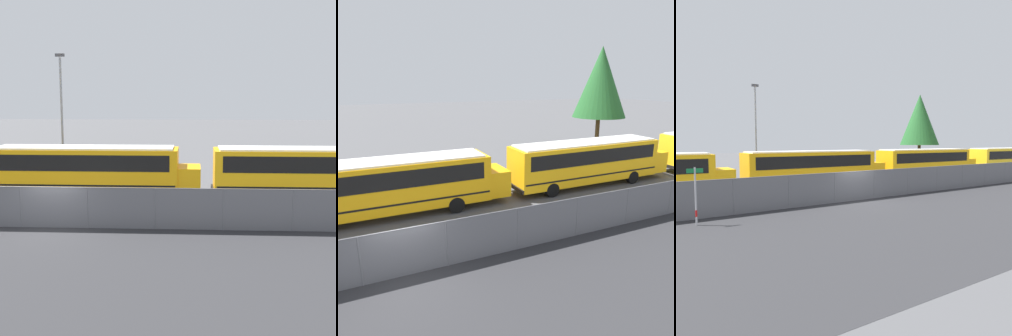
% 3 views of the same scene
% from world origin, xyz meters
% --- Properties ---
extents(ground_plane, '(200.00, 200.00, 0.00)m').
position_xyz_m(ground_plane, '(0.00, 0.00, 0.00)').
color(ground_plane, '#4C4C4F').
extents(fence, '(77.26, 0.07, 1.92)m').
position_xyz_m(fence, '(-0.00, -0.00, 0.98)').
color(fence, '#9EA0A5').
rests_on(fence, ground_plane).
extents(school_bus_2, '(12.24, 2.51, 3.09)m').
position_xyz_m(school_bus_2, '(0.33, 6.18, 1.83)').
color(school_bus_2, orange).
rests_on(school_bus_2, ground_plane).
extents(school_bus_3, '(12.24, 2.51, 3.09)m').
position_xyz_m(school_bus_3, '(13.23, 6.12, 1.83)').
color(school_bus_3, '#EDA80F').
rests_on(school_bus_3, ground_plane).
extents(tree_1, '(5.44, 5.44, 10.47)m').
position_xyz_m(tree_1, '(22.19, 15.91, 6.91)').
color(tree_1, '#51381E').
rests_on(tree_1, ground_plane).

